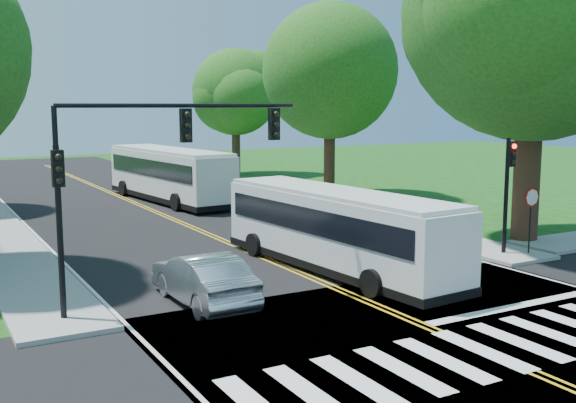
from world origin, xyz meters
TOP-DOWN VIEW (x-y plane):
  - ground at (0.00, 0.00)m, footprint 140.00×140.00m
  - road at (0.00, 18.00)m, footprint 14.00×96.00m
  - cross_road at (0.00, 0.00)m, footprint 60.00×12.00m
  - center_line at (0.00, 22.00)m, footprint 0.36×70.00m
  - edge_line_w at (-6.80, 22.00)m, footprint 0.12×70.00m
  - edge_line_e at (6.80, 22.00)m, footprint 0.12×70.00m
  - crosswalk at (0.00, -0.50)m, footprint 12.60×3.00m
  - stop_bar at (3.50, 1.60)m, footprint 6.60×0.40m
  - sidewalk_ne at (8.30, 25.00)m, footprint 2.60×40.00m
  - tree_ne_big at (11.00, 8.00)m, footprint 10.80×10.80m
  - tree_east_mid at (11.50, 24.00)m, footprint 8.40×8.40m
  - tree_east_far at (12.50, 40.00)m, footprint 7.20×7.20m
  - signal_nw at (-5.86, 6.43)m, footprint 7.15×0.46m
  - signal_ne at (8.20, 6.44)m, footprint 0.30×0.46m
  - stop_sign at (9.00, 5.98)m, footprint 0.76×0.08m
  - bus_lead at (1.31, 7.79)m, footprint 3.28×11.11m
  - bus_follow at (2.06, 27.17)m, footprint 3.87×12.48m
  - hatchback at (-4.30, 6.27)m, footprint 1.68×4.61m
  - suv at (5.10, 8.99)m, footprint 3.18×4.62m
  - dark_sedan at (5.46, 13.77)m, footprint 3.01×4.39m

SIDE VIEW (x-z plane):
  - ground at x=0.00m, z-range 0.00..0.00m
  - road at x=0.00m, z-range 0.00..0.01m
  - cross_road at x=0.00m, z-range 0.00..0.01m
  - center_line at x=0.00m, z-range 0.01..0.02m
  - edge_line_w at x=-6.80m, z-range 0.01..0.02m
  - edge_line_e at x=6.80m, z-range 0.01..0.02m
  - crosswalk at x=0.00m, z-range 0.01..0.02m
  - stop_bar at x=3.50m, z-range 0.01..0.02m
  - sidewalk_ne at x=8.30m, z-range 0.00..0.15m
  - suv at x=5.10m, z-range 0.01..1.18m
  - dark_sedan at x=5.46m, z-range 0.01..1.19m
  - hatchback at x=-4.30m, z-range 0.01..1.52m
  - bus_lead at x=1.31m, z-range 0.09..2.92m
  - bus_follow at x=2.06m, z-range 0.10..3.28m
  - stop_sign at x=9.00m, z-range 0.77..3.30m
  - signal_ne at x=8.20m, z-range 0.76..5.16m
  - signal_nw at x=-5.86m, z-range 1.55..7.21m
  - tree_east_far at x=12.50m, z-range 1.69..12.03m
  - tree_east_mid at x=11.50m, z-range 1.89..13.82m
  - tree_ne_big at x=11.00m, z-range 2.17..17.08m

